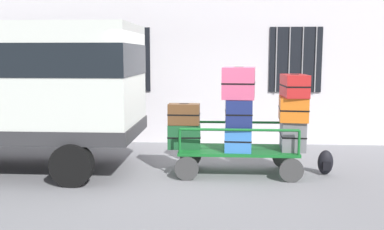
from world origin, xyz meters
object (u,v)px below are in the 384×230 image
(suitcase_center_middle, at_px, (293,108))
(backpack, at_px, (325,163))
(suitcase_midleft_bottom, at_px, (238,138))
(suitcase_midleft_top, at_px, (239,83))
(suitcase_center_bottom, at_px, (293,135))
(luggage_cart, at_px, (238,154))
(suitcase_left_middle, at_px, (184,114))
(suitcase_left_bottom, at_px, (184,137))
(suitcase_midleft_middle, at_px, (238,112))
(van, at_px, (4,81))
(suitcase_center_top, at_px, (294,86))

(suitcase_center_middle, distance_m, backpack, 1.14)
(suitcase_midleft_bottom, xyz_separation_m, suitcase_center_middle, (0.96, 0.07, 0.53))
(suitcase_midleft_top, xyz_separation_m, suitcase_center_bottom, (0.96, 0.02, -0.92))
(luggage_cart, height_order, suitcase_left_middle, suitcase_left_middle)
(luggage_cart, bearing_deg, suitcase_left_bottom, -178.83)
(backpack, bearing_deg, suitcase_center_bottom, -175.49)
(suitcase_midleft_bottom, distance_m, suitcase_midleft_middle, 0.45)
(luggage_cart, distance_m, backpack, 1.56)
(van, xyz_separation_m, suitcase_center_bottom, (5.20, -0.07, -0.92))
(suitcase_left_bottom, bearing_deg, backpack, 1.49)
(suitcase_left_bottom, height_order, backpack, suitcase_left_bottom)
(suitcase_center_middle, height_order, backpack, suitcase_center_middle)
(suitcase_center_bottom, bearing_deg, suitcase_midleft_top, -178.85)
(luggage_cart, distance_m, suitcase_midleft_bottom, 0.29)
(suitcase_center_bottom, bearing_deg, van, 179.23)
(suitcase_midleft_top, height_order, suitcase_center_middle, suitcase_midleft_top)
(suitcase_midleft_top, bearing_deg, luggage_cart, 90.00)
(suitcase_midleft_bottom, xyz_separation_m, backpack, (1.56, 0.08, -0.44))
(suitcase_midleft_middle, relative_size, suitcase_center_bottom, 1.18)
(luggage_cart, bearing_deg, suitcase_midleft_top, -90.00)
(suitcase_midleft_middle, bearing_deg, luggage_cart, -90.00)
(suitcase_center_bottom, distance_m, suitcase_center_top, 0.87)
(suitcase_left_bottom, height_order, suitcase_center_top, suitcase_center_top)
(suitcase_midleft_top, bearing_deg, suitcase_left_middle, -179.37)
(suitcase_left_bottom, height_order, suitcase_left_middle, suitcase_left_middle)
(suitcase_center_bottom, xyz_separation_m, suitcase_center_top, (0.00, -0.02, 0.87))
(luggage_cart, distance_m, suitcase_center_middle, 1.26)
(luggage_cart, height_order, suitcase_midleft_top, suitcase_midleft_top)
(suitcase_left_middle, bearing_deg, suitcase_midleft_bottom, -0.03)
(suitcase_left_middle, relative_size, suitcase_center_bottom, 0.90)
(van, height_order, suitcase_midleft_middle, van)
(suitcase_midleft_bottom, bearing_deg, suitcase_left_bottom, 179.27)
(luggage_cart, relative_size, suitcase_midleft_bottom, 2.84)
(van, distance_m, suitcase_center_bottom, 5.29)
(van, bearing_deg, suitcase_left_middle, -1.73)
(suitcase_left_bottom, height_order, suitcase_midleft_middle, suitcase_midleft_middle)
(suitcase_midleft_top, xyz_separation_m, suitcase_center_top, (0.96, -0.00, -0.04))
(suitcase_center_top, bearing_deg, suitcase_left_middle, -179.72)
(van, bearing_deg, suitcase_left_bottom, -1.53)
(suitcase_midleft_bottom, distance_m, backpack, 1.62)
(suitcase_midleft_middle, bearing_deg, suitcase_center_top, -1.72)
(suitcase_left_bottom, bearing_deg, suitcase_midleft_top, -0.06)
(suitcase_midleft_middle, height_order, suitcase_center_middle, suitcase_center_middle)
(suitcase_left_bottom, xyz_separation_m, suitcase_left_middle, (0.00, -0.01, 0.40))
(suitcase_midleft_middle, bearing_deg, suitcase_center_bottom, -0.50)
(suitcase_center_top, bearing_deg, suitcase_center_bottom, 90.00)
(luggage_cart, height_order, suitcase_center_middle, suitcase_center_middle)
(suitcase_left_bottom, bearing_deg, luggage_cart, 1.17)
(van, bearing_deg, luggage_cart, -0.92)
(suitcase_center_middle, bearing_deg, suitcase_left_middle, -178.04)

